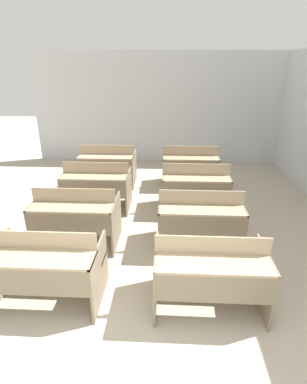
% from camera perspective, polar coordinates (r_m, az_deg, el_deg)
% --- Properties ---
extents(wall_back, '(6.89, 0.06, 2.96)m').
position_cam_1_polar(wall_back, '(8.61, 0.64, 15.53)').
color(wall_back, silver).
rests_on(wall_back, ground_plane).
extents(bench_front_left, '(1.24, 0.80, 0.95)m').
position_cam_1_polar(bench_front_left, '(3.74, -19.89, -13.09)').
color(bench_front_left, '#80715A').
rests_on(bench_front_left, ground_plane).
extents(bench_front_right, '(1.24, 0.80, 0.95)m').
position_cam_1_polar(bench_front_right, '(3.51, 10.73, -14.66)').
color(bench_front_right, '#80715A').
rests_on(bench_front_right, ground_plane).
extents(bench_second_left, '(1.24, 0.80, 0.95)m').
position_cam_1_polar(bench_second_left, '(4.73, -14.57, -4.40)').
color(bench_second_left, '#7D6E57').
rests_on(bench_second_left, ground_plane).
extents(bench_second_right, '(1.24, 0.80, 0.95)m').
position_cam_1_polar(bench_second_right, '(4.56, 8.83, -4.97)').
color(bench_second_right, '#7D6D56').
rests_on(bench_second_right, ground_plane).
extents(bench_third_left, '(1.24, 0.80, 0.95)m').
position_cam_1_polar(bench_third_left, '(5.84, -10.77, 1.35)').
color(bench_third_left, '#7F6F58').
rests_on(bench_third_left, ground_plane).
extents(bench_third_right, '(1.24, 0.80, 0.95)m').
position_cam_1_polar(bench_third_right, '(5.71, 7.93, 1.03)').
color(bench_third_right, '#7F7059').
rests_on(bench_third_right, ground_plane).
extents(bench_back_left, '(1.24, 0.80, 0.95)m').
position_cam_1_polar(bench_back_left, '(7.03, -8.71, 5.24)').
color(bench_back_left, '#82735C').
rests_on(bench_back_left, ground_plane).
extents(bench_back_right, '(1.24, 0.80, 0.95)m').
position_cam_1_polar(bench_back_right, '(6.91, 6.98, 5.04)').
color(bench_back_right, '#7C6C55').
rests_on(bench_back_right, ground_plane).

